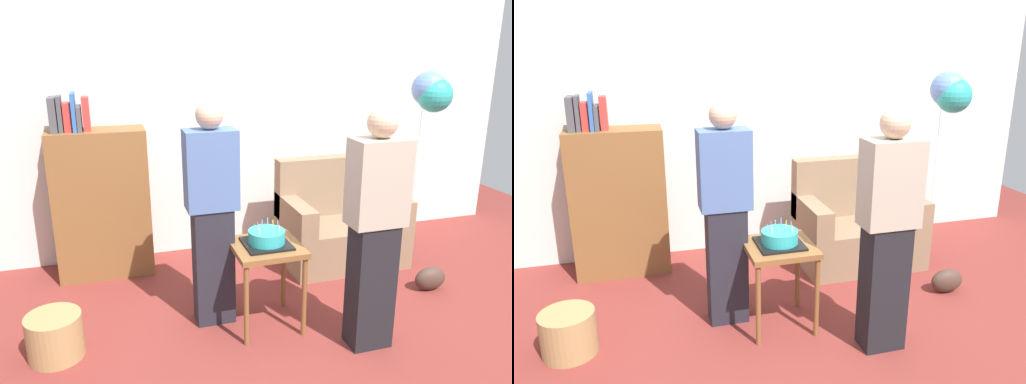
{
  "view_description": "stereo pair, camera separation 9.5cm",
  "coord_description": "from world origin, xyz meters",
  "views": [
    {
      "loc": [
        -1.19,
        -2.61,
        2.02
      ],
      "look_at": [
        -0.17,
        0.71,
        0.95
      ],
      "focal_mm": 34.84,
      "sensor_mm": 36.0,
      "label": 1
    },
    {
      "loc": [
        -1.1,
        -2.63,
        2.02
      ],
      "look_at": [
        -0.17,
        0.71,
        0.95
      ],
      "focal_mm": 34.84,
      "sensor_mm": 36.0,
      "label": 2
    }
  ],
  "objects": [
    {
      "name": "wall_back",
      "position": [
        0.0,
        2.05,
        1.35
      ],
      "size": [
        6.0,
        0.1,
        2.7
      ],
      "primitive_type": "cube",
      "color": "silver",
      "rests_on": "ground_plane"
    },
    {
      "name": "person_holding_cake",
      "position": [
        0.42,
        0.03,
        0.83
      ],
      "size": [
        0.36,
        0.22,
        1.63
      ],
      "rotation": [
        0.0,
        0.0,
        2.87
      ],
      "color": "black",
      "rests_on": "ground_plane"
    },
    {
      "name": "couch",
      "position": [
        0.85,
        1.35,
        0.34
      ],
      "size": [
        1.1,
        0.7,
        0.96
      ],
      "color": "#8C7054",
      "rests_on": "ground_plane"
    },
    {
      "name": "wicker_basket",
      "position": [
        -1.62,
        0.5,
        0.15
      ],
      "size": [
        0.36,
        0.36,
        0.3
      ],
      "primitive_type": "cylinder",
      "color": "#A88451",
      "rests_on": "ground_plane"
    },
    {
      "name": "handbag",
      "position": [
        1.31,
        0.56,
        0.1
      ],
      "size": [
        0.28,
        0.14,
        0.2
      ],
      "primitive_type": "ellipsoid",
      "color": "#473328",
      "rests_on": "ground_plane"
    },
    {
      "name": "person_blowing_candles",
      "position": [
        -0.52,
        0.65,
        0.83
      ],
      "size": [
        0.36,
        0.22,
        1.63
      ],
      "rotation": [
        0.0,
        0.0,
        -0.01
      ],
      "color": "#23232D",
      "rests_on": "ground_plane"
    },
    {
      "name": "balloon_bunch",
      "position": [
        1.68,
        1.29,
        1.56
      ],
      "size": [
        0.34,
        0.37,
        1.75
      ],
      "color": "silver",
      "rests_on": "ground_plane"
    },
    {
      "name": "ground_plane",
      "position": [
        0.0,
        0.0,
        0.0
      ],
      "size": [
        8.0,
        8.0,
        0.0
      ],
      "primitive_type": "plane",
      "color": "maroon"
    },
    {
      "name": "side_table",
      "position": [
        -0.17,
        0.46,
        0.54
      ],
      "size": [
        0.48,
        0.48,
        0.64
      ],
      "color": "brown",
      "rests_on": "ground_plane"
    },
    {
      "name": "birthday_cake",
      "position": [
        -0.17,
        0.46,
        0.69
      ],
      "size": [
        0.32,
        0.32,
        0.17
      ],
      "color": "black",
      "rests_on": "side_table"
    },
    {
      "name": "bookshelf",
      "position": [
        -1.27,
        1.7,
        0.68
      ],
      "size": [
        0.8,
        0.36,
        1.61
      ],
      "color": "brown",
      "rests_on": "ground_plane"
    }
  ]
}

